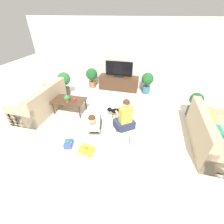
{
  "coord_description": "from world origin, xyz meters",
  "views": [
    {
      "loc": [
        0.78,
        -3.33,
        2.73
      ],
      "look_at": [
        -0.04,
        -0.05,
        0.45
      ],
      "focal_mm": 24.0,
      "sensor_mm": 36.0,
      "label": 1
    }
  ],
  "objects": [
    {
      "name": "sofa_right",
      "position": [
        2.41,
        -0.22,
        0.3
      ],
      "size": [
        0.87,
        1.84,
        0.84
      ],
      "rotation": [
        0.0,
        0.0,
        1.57
      ],
      "color": "tan",
      "rests_on": "ground_plane"
    },
    {
      "name": "mug",
      "position": [
        -1.33,
        0.3,
        0.48
      ],
      "size": [
        0.12,
        0.08,
        0.09
      ],
      "color": "#B23D38",
      "rests_on": "coffee_table"
    },
    {
      "name": "potted_plant_back_left",
      "position": [
        -1.5,
        2.28,
        0.5
      ],
      "size": [
        0.47,
        0.47,
        0.81
      ],
      "color": "#A36042",
      "rests_on": "ground_plane"
    },
    {
      "name": "potted_plant_corner_left",
      "position": [
        -2.27,
        1.4,
        0.55
      ],
      "size": [
        0.49,
        0.49,
        0.88
      ],
      "color": "#4C4C51",
      "rests_on": "ground_plane"
    },
    {
      "name": "tv_console",
      "position": [
        -0.37,
        2.33,
        0.28
      ],
      "size": [
        1.57,
        0.45,
        0.56
      ],
      "color": "#472D1E",
      "rests_on": "ground_plane"
    },
    {
      "name": "tv",
      "position": [
        -0.37,
        2.33,
        0.83
      ],
      "size": [
        1.06,
        0.2,
        0.6
      ],
      "color": "black",
      "rests_on": "tv_console"
    },
    {
      "name": "person_sitting",
      "position": [
        0.32,
        -0.09,
        0.34
      ],
      "size": [
        0.66,
        0.63,
        0.94
      ],
      "rotation": [
        0.0,
        0.0,
        3.79
      ],
      "color": "#283351",
      "rests_on": "ground_plane"
    },
    {
      "name": "gift_bag_b",
      "position": [
        0.7,
        -0.78,
        0.22
      ],
      "size": [
        0.25,
        0.17,
        0.45
      ],
      "rotation": [
        0.0,
        0.0,
        0.1
      ],
      "color": "white",
      "rests_on": "ground_plane"
    },
    {
      "name": "gift_box_a",
      "position": [
        -0.37,
        -1.15,
        0.05
      ],
      "size": [
        0.39,
        0.32,
        0.17
      ],
      "rotation": [
        0.0,
        0.0,
        -0.22
      ],
      "color": "yellow",
      "rests_on": "ground_plane"
    },
    {
      "name": "sofa_left",
      "position": [
        -2.41,
        0.13,
        0.3
      ],
      "size": [
        0.87,
        1.84,
        0.84
      ],
      "rotation": [
        0.0,
        0.0,
        -1.57
      ],
      "color": "tan",
      "rests_on": "ground_plane"
    },
    {
      "name": "dog",
      "position": [
        -0.06,
        0.35,
        0.23
      ],
      "size": [
        0.52,
        0.21,
        0.34
      ],
      "rotation": [
        0.0,
        0.0,
        4.91
      ],
      "color": "black",
      "rests_on": "ground_plane"
    },
    {
      "name": "gift_bag_a",
      "position": [
        0.27,
        -0.8,
        0.19
      ],
      "size": [
        0.29,
        0.2,
        0.4
      ],
      "rotation": [
        0.0,
        0.0,
        -0.16
      ],
      "color": "white",
      "rests_on": "ground_plane"
    },
    {
      "name": "potted_plant_corner_right",
      "position": [
        2.27,
        1.05,
        0.42
      ],
      "size": [
        0.4,
        0.4,
        0.77
      ],
      "color": "#4C4C51",
      "rests_on": "ground_plane"
    },
    {
      "name": "wall_back",
      "position": [
        0.0,
        2.63,
        1.3
      ],
      "size": [
        8.4,
        0.06,
        2.6
      ],
      "color": "white",
      "rests_on": "ground_plane"
    },
    {
      "name": "person_kneeling",
      "position": [
        -0.41,
        -0.47,
        0.34
      ],
      "size": [
        0.47,
        0.81,
        0.77
      ],
      "rotation": [
        0.0,
        0.0,
        0.22
      ],
      "color": "#23232D",
      "rests_on": "ground_plane"
    },
    {
      "name": "potted_plant_back_right",
      "position": [
        0.77,
        2.28,
        0.49
      ],
      "size": [
        0.45,
        0.45,
        0.82
      ],
      "color": "#336B84",
      "rests_on": "ground_plane"
    },
    {
      "name": "tabletop_plant",
      "position": [
        -1.51,
        0.19,
        0.56
      ],
      "size": [
        0.17,
        0.17,
        0.22
      ],
      "color": "#A36042",
      "rests_on": "coffee_table"
    },
    {
      "name": "gift_box_b",
      "position": [
        -0.87,
        -1.09,
        0.07
      ],
      "size": [
        0.24,
        0.28,
        0.18
      ],
      "rotation": [
        0.0,
        0.0,
        0.27
      ],
      "color": "#3D51BC",
      "rests_on": "ground_plane"
    },
    {
      "name": "coffee_table",
      "position": [
        -1.52,
        0.3,
        0.39
      ],
      "size": [
        1.01,
        0.61,
        0.43
      ],
      "color": "#472D1E",
      "rests_on": "ground_plane"
    },
    {
      "name": "ground_plane",
      "position": [
        0.0,
        0.0,
        0.0
      ],
      "size": [
        16.0,
        16.0,
        0.0
      ],
      "primitive_type": "plane",
      "color": "beige"
    }
  ]
}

